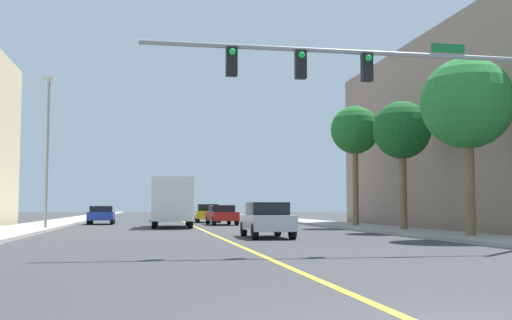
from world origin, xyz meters
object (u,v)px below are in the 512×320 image
Objects in this scene: car_gray at (164,213)px; palm_far at (355,131)px; street_lamp at (47,144)px; car_silver at (267,219)px; car_blue at (102,215)px; palm_near at (467,104)px; traffic_signal_mast at (396,88)px; delivery_truck at (172,201)px; car_yellow at (207,213)px; palm_mid at (402,131)px; car_red at (222,214)px.

palm_far is at bearing -61.93° from car_gray.
palm_far is (17.98, 0.81, 1.19)m from street_lamp.
car_silver is (-7.62, -10.52, -5.15)m from palm_far.
street_lamp reaches higher than car_blue.
traffic_signal_mast is at bearing -135.03° from palm_near.
palm_far is 1.03× the size of delivery_truck.
car_yellow is at bearing 106.35° from palm_near.
car_red is (-7.57, 13.58, -4.38)m from palm_mid.
car_gray is (-11.20, 32.52, -4.71)m from palm_near.
car_red is at bearing 94.80° from traffic_signal_mast.
palm_mid reaches higher than car_blue.
street_lamp is 1.27× the size of palm_mid.
car_gray is at bearing -117.61° from car_blue.
car_gray is (-11.27, 25.99, -4.41)m from palm_mid.
car_blue is 22.15m from car_silver.
street_lamp is at bearing 162.54° from palm_mid.
street_lamp is at bearing -145.74° from car_red.
car_yellow is (-7.73, 13.74, -5.15)m from palm_far.
car_silver is (8.19, -20.58, 0.07)m from car_blue.
palm_mid is (0.07, 6.53, -0.30)m from palm_near.
street_lamp reaches higher than palm_far.
car_silver is (10.36, -9.71, -3.97)m from street_lamp.
traffic_signal_mast is 19.17m from palm_far.
car_silver is at bearing -85.00° from car_gray.
palm_mid is at bearing -66.67° from car_yellow.
palm_near reaches higher than palm_mid.
car_red is at bearing -74.97° from car_gray.
car_silver is at bearing 106.81° from traffic_signal_mast.
delivery_truck is (-11.13, 15.52, -3.80)m from palm_near.
traffic_signal_mast is 1.64× the size of delivery_truck.
palm_mid is at bearing -63.16° from car_red.
car_silver is 0.56× the size of delivery_truck.
delivery_truck is (-5.77, 20.89, -3.24)m from traffic_signal_mast.
palm_near is 19.48m from delivery_truck.
palm_mid is 1.57× the size of car_blue.
delivery_truck is (-11.01, 2.47, -4.31)m from palm_far.
car_yellow is 1.11× the size of car_silver.
car_blue is at bearing 133.97° from palm_mid.
car_gray is 1.01× the size of car_red.
car_gray is at bearing 122.23° from car_yellow.
car_red is at bearing 89.60° from car_silver.
palm_near is at bearing -52.41° from delivery_truck.
traffic_signal_mast is 9.20m from car_silver.
car_blue is 8.95m from car_red.
car_yellow is 24.26m from car_silver.
palm_near reaches higher than traffic_signal_mast.
car_gray is at bearing 98.76° from traffic_signal_mast.
delivery_truck reaches higher than car_yellow.
palm_mid is (18.17, -5.72, 0.38)m from street_lamp.
car_yellow is (3.34, -5.73, 0.07)m from car_gray.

